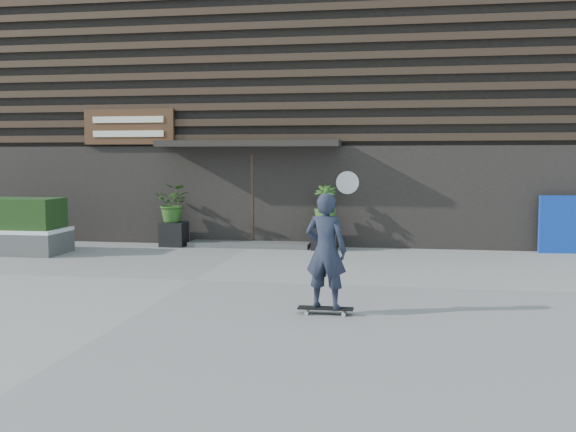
% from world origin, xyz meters
% --- Properties ---
extents(ground, '(80.00, 80.00, 0.00)m').
position_xyz_m(ground, '(0.00, 0.00, 0.00)').
color(ground, gray).
rests_on(ground, ground).
extents(entrance_step, '(3.00, 0.80, 0.12)m').
position_xyz_m(entrance_step, '(0.00, 4.60, 0.06)').
color(entrance_step, '#454542').
rests_on(entrance_step, ground).
extents(planter_pot_left, '(0.60, 0.60, 0.60)m').
position_xyz_m(planter_pot_left, '(-1.90, 4.40, 0.30)').
color(planter_pot_left, black).
rests_on(planter_pot_left, ground).
extents(bamboo_left, '(0.86, 0.75, 0.96)m').
position_xyz_m(bamboo_left, '(-1.90, 4.40, 1.08)').
color(bamboo_left, '#2D591E').
rests_on(bamboo_left, planter_pot_left).
extents(planter_pot_right, '(0.60, 0.60, 0.60)m').
position_xyz_m(planter_pot_right, '(1.90, 4.40, 0.30)').
color(planter_pot_right, black).
rests_on(planter_pot_right, ground).
extents(bamboo_right, '(0.54, 0.54, 0.96)m').
position_xyz_m(bamboo_right, '(1.90, 4.40, 1.08)').
color(bamboo_right, '#2D591E').
rests_on(bamboo_right, planter_pot_right).
extents(blue_tarp, '(1.43, 0.25, 1.34)m').
position_xyz_m(blue_tarp, '(7.57, 4.70, 0.67)').
color(blue_tarp, '#0C31A5').
rests_on(blue_tarp, ground).
extents(building, '(18.00, 11.00, 8.00)m').
position_xyz_m(building, '(-0.00, 9.96, 3.99)').
color(building, black).
rests_on(building, ground).
extents(skateboarder, '(0.78, 0.49, 1.71)m').
position_xyz_m(skateboarder, '(2.63, -2.18, 0.90)').
color(skateboarder, black).
rests_on(skateboarder, ground).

